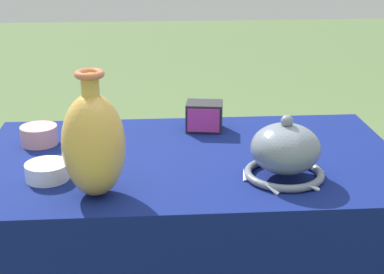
{
  "coord_description": "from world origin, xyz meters",
  "views": [
    {
      "loc": [
        -0.12,
        -1.65,
        1.36
      ],
      "look_at": [
        -0.01,
        -0.16,
        0.81
      ],
      "focal_mm": 55.0,
      "sensor_mm": 36.0,
      "label": 1
    }
  ],
  "objects_px": {
    "mosaic_tile_box": "(204,116)",
    "pot_squat_rose": "(39,135)",
    "vase_dome_bell": "(285,153)",
    "vase_tall_bulbous": "(94,144)",
    "pot_squat_porcelain": "(47,171)"
  },
  "relations": [
    {
      "from": "vase_tall_bulbous",
      "to": "pot_squat_rose",
      "type": "bearing_deg",
      "value": 118.64
    },
    {
      "from": "mosaic_tile_box",
      "to": "pot_squat_porcelain",
      "type": "xyz_separation_m",
      "value": [
        -0.47,
        -0.38,
        -0.02
      ]
    },
    {
      "from": "vase_tall_bulbous",
      "to": "vase_dome_bell",
      "type": "xyz_separation_m",
      "value": [
        0.51,
        0.07,
        -0.07
      ]
    },
    {
      "from": "mosaic_tile_box",
      "to": "pot_squat_rose",
      "type": "distance_m",
      "value": 0.55
    },
    {
      "from": "vase_tall_bulbous",
      "to": "pot_squat_rose",
      "type": "relative_size",
      "value": 2.83
    },
    {
      "from": "vase_dome_bell",
      "to": "vase_tall_bulbous",
      "type": "bearing_deg",
      "value": -172.09
    },
    {
      "from": "pot_squat_rose",
      "to": "pot_squat_porcelain",
      "type": "bearing_deg",
      "value": -76.26
    },
    {
      "from": "pot_squat_rose",
      "to": "vase_tall_bulbous",
      "type": "bearing_deg",
      "value": -61.36
    },
    {
      "from": "vase_dome_bell",
      "to": "pot_squat_rose",
      "type": "distance_m",
      "value": 0.79
    },
    {
      "from": "mosaic_tile_box",
      "to": "pot_squat_rose",
      "type": "xyz_separation_m",
      "value": [
        -0.54,
        -0.1,
        -0.02
      ]
    },
    {
      "from": "vase_dome_bell",
      "to": "mosaic_tile_box",
      "type": "relative_size",
      "value": 1.76
    },
    {
      "from": "pot_squat_porcelain",
      "to": "mosaic_tile_box",
      "type": "bearing_deg",
      "value": 38.88
    },
    {
      "from": "vase_dome_bell",
      "to": "pot_squat_porcelain",
      "type": "relative_size",
      "value": 1.96
    },
    {
      "from": "mosaic_tile_box",
      "to": "vase_tall_bulbous",
      "type": "bearing_deg",
      "value": -115.41
    },
    {
      "from": "pot_squat_rose",
      "to": "pot_squat_porcelain",
      "type": "distance_m",
      "value": 0.29
    }
  ]
}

